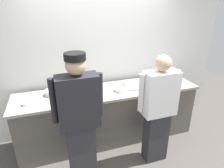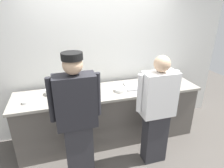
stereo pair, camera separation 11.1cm
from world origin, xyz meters
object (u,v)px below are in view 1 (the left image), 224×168
squeeze_bottle_primary (71,92)px  ramekin_green_sauce (79,91)px  deli_cup (81,93)px  mixing_bowl_steel (166,80)px  sheet_tray (140,85)px  ramekin_red_sauce (26,104)px  chef_near_left (79,118)px  plate_stack_rear (121,89)px  ramekin_orange_sauce (94,93)px  plate_stack_front (52,92)px  chef_center (158,109)px  ramekin_yellow_sauce (67,92)px

squeeze_bottle_primary → ramekin_green_sauce: 0.21m
deli_cup → mixing_bowl_steel: bearing=2.4°
mixing_bowl_steel → sheet_tray: (-0.50, 0.02, -0.05)m
mixing_bowl_steel → ramekin_red_sauce: (-2.29, -0.07, -0.04)m
chef_near_left → plate_stack_rear: bearing=38.0°
chef_near_left → ramekin_orange_sauce: chef_near_left is taller
plate_stack_front → ramekin_orange_sauce: bearing=-15.8°
plate_stack_front → ramekin_green_sauce: (0.40, -0.06, -0.02)m
chef_near_left → chef_center: (1.10, 0.00, -0.07)m
plate_stack_front → ramekin_green_sauce: 0.41m
chef_near_left → deli_cup: (0.13, 0.60, 0.05)m
ramekin_green_sauce → deli_cup: deli_cup is taller
squeeze_bottle_primary → ramekin_green_sauce: size_ratio=2.34×
plate_stack_rear → ramekin_green_sauce: 0.66m
mixing_bowl_steel → deli_cup: size_ratio=3.67×
deli_cup → ramekin_orange_sauce: bearing=8.3°
sheet_tray → mixing_bowl_steel: bearing=-2.3°
mixing_bowl_steel → ramekin_green_sauce: (-1.52, 0.08, -0.04)m
plate_stack_front → ramekin_red_sauce: (-0.37, -0.21, -0.02)m
squeeze_bottle_primary → ramekin_green_sauce: bearing=42.9°
sheet_tray → ramekin_red_sauce: bearing=-177.0°
ramekin_yellow_sauce → ramekin_orange_sauce: bearing=-21.1°
ramekin_orange_sauce → chef_near_left: bearing=-117.6°
chef_center → ramekin_yellow_sauce: 1.40m
ramekin_green_sauce → deli_cup: (0.01, -0.14, 0.03)m
plate_stack_front → ramekin_orange_sauce: size_ratio=1.94×
mixing_bowl_steel → squeeze_bottle_primary: size_ratio=1.98×
ramekin_red_sauce → ramekin_orange_sauce: ramekin_orange_sauce is taller
ramekin_yellow_sauce → chef_near_left: bearing=-85.5°
chef_center → sheet_tray: (0.04, 0.68, 0.08)m
chef_center → deli_cup: (-0.97, 0.60, 0.12)m
chef_near_left → ramekin_green_sauce: bearing=80.4°
chef_near_left → ramekin_yellow_sauce: 0.78m
chef_center → ramekin_red_sauce: 1.84m
ramekin_yellow_sauce → mixing_bowl_steel: bearing=-3.8°
plate_stack_rear → ramekin_red_sauce: plate_stack_rear is taller
deli_cup → ramekin_yellow_sauce: bearing=137.3°
mixing_bowl_steel → ramekin_orange_sauce: size_ratio=3.59×
chef_center → plate_stack_front: (-1.38, 0.80, 0.11)m
sheet_tray → ramekin_yellow_sauce: (-1.21, 0.09, 0.01)m
mixing_bowl_steel → chef_near_left: bearing=-158.2°
chef_near_left → ramekin_orange_sauce: 0.71m
plate_stack_rear → deli_cup: 0.64m
mixing_bowl_steel → ramekin_yellow_sauce: mixing_bowl_steel is taller
chef_center → deli_cup: size_ratio=15.22×
ramekin_red_sauce → sheet_tray: bearing=3.0°
ramekin_red_sauce → ramekin_yellow_sauce: bearing=17.9°
ramekin_orange_sauce → deli_cup: deli_cup is taller
plate_stack_front → ramekin_yellow_sauce: (0.22, -0.02, -0.02)m
chef_near_left → sheet_tray: (1.15, 0.68, 0.00)m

